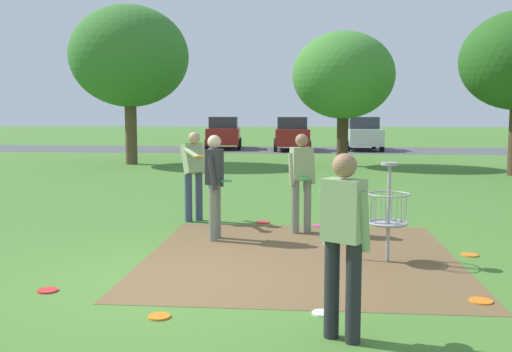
{
  "coord_description": "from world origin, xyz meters",
  "views": [
    {
      "loc": [
        1.66,
        -6.84,
        2.06
      ],
      "look_at": [
        0.78,
        2.82,
        1.0
      ],
      "focal_mm": 40.49,
      "sensor_mm": 36.0,
      "label": 1
    }
  ],
  "objects_px": {
    "frisbee_scattered_a": "(470,255)",
    "player_foreground_watching": "(301,177)",
    "disc_golf_basket": "(384,208)",
    "player_waiting_left": "(215,181)",
    "frisbee_far_right": "(322,313)",
    "frisbee_near_basket": "(320,226)",
    "parked_car_center_left": "(292,134)",
    "frisbee_mid_grass": "(48,290)",
    "player_waiting_right": "(344,236)",
    "frisbee_far_left": "(159,316)",
    "frisbee_scattered_b": "(481,301)",
    "tree_mid_left": "(343,76)",
    "parked_car_center_right": "(362,133)",
    "player_throwing": "(194,170)",
    "frisbee_by_tee": "(263,222)",
    "tree_near_right": "(129,57)",
    "parked_car_leftmost": "(224,133)"
  },
  "relations": [
    {
      "from": "player_waiting_left",
      "to": "tree_near_right",
      "type": "distance_m",
      "value": 15.01
    },
    {
      "from": "player_foreground_watching",
      "to": "player_waiting_right",
      "type": "xyz_separation_m",
      "value": [
        0.44,
        -4.7,
        0.0
      ]
    },
    {
      "from": "frisbee_scattered_b",
      "to": "parked_car_leftmost",
      "type": "height_order",
      "value": "parked_car_leftmost"
    },
    {
      "from": "player_throwing",
      "to": "parked_car_center_right",
      "type": "bearing_deg",
      "value": 76.84
    },
    {
      "from": "frisbee_scattered_a",
      "to": "tree_mid_left",
      "type": "bearing_deg",
      "value": 94.2
    },
    {
      "from": "player_waiting_left",
      "to": "frisbee_scattered_b",
      "type": "relative_size",
      "value": 6.78
    },
    {
      "from": "disc_golf_basket",
      "to": "frisbee_far_left",
      "type": "height_order",
      "value": "disc_golf_basket"
    },
    {
      "from": "player_foreground_watching",
      "to": "player_throwing",
      "type": "xyz_separation_m",
      "value": [
        -2.05,
        0.89,
        0.02
      ]
    },
    {
      "from": "frisbee_scattered_a",
      "to": "player_waiting_right",
      "type": "bearing_deg",
      "value": -121.41
    },
    {
      "from": "frisbee_far_left",
      "to": "parked_car_center_right",
      "type": "distance_m",
      "value": 27.46
    },
    {
      "from": "frisbee_mid_grass",
      "to": "parked_car_center_right",
      "type": "relative_size",
      "value": 0.05
    },
    {
      "from": "frisbee_far_left",
      "to": "frisbee_scattered_b",
      "type": "distance_m",
      "value": 3.48
    },
    {
      "from": "player_foreground_watching",
      "to": "player_waiting_left",
      "type": "distance_m",
      "value": 1.54
    },
    {
      "from": "frisbee_scattered_a",
      "to": "player_foreground_watching",
      "type": "bearing_deg",
      "value": 150.86
    },
    {
      "from": "player_waiting_right",
      "to": "frisbee_mid_grass",
      "type": "distance_m",
      "value": 3.64
    },
    {
      "from": "disc_golf_basket",
      "to": "player_throwing",
      "type": "bearing_deg",
      "value": 139.9
    },
    {
      "from": "player_waiting_left",
      "to": "frisbee_far_right",
      "type": "xyz_separation_m",
      "value": [
        1.66,
        -3.38,
        -0.96
      ]
    },
    {
      "from": "frisbee_mid_grass",
      "to": "frisbee_scattered_b",
      "type": "distance_m",
      "value": 4.91
    },
    {
      "from": "parked_car_center_right",
      "to": "parked_car_center_left",
      "type": "bearing_deg",
      "value": -171.41
    },
    {
      "from": "parked_car_leftmost",
      "to": "frisbee_scattered_a",
      "type": "bearing_deg",
      "value": -73.6
    },
    {
      "from": "frisbee_far_left",
      "to": "frisbee_near_basket",
      "type": "bearing_deg",
      "value": 70.74
    },
    {
      "from": "player_waiting_left",
      "to": "parked_car_center_right",
      "type": "height_order",
      "value": "parked_car_center_right"
    },
    {
      "from": "disc_golf_basket",
      "to": "tree_mid_left",
      "type": "xyz_separation_m",
      "value": [
        0.26,
        14.62,
        2.73
      ]
    },
    {
      "from": "player_waiting_right",
      "to": "frisbee_mid_grass",
      "type": "xyz_separation_m",
      "value": [
        -3.33,
        1.14,
        -0.96
      ]
    },
    {
      "from": "player_waiting_right",
      "to": "frisbee_far_right",
      "type": "height_order",
      "value": "player_waiting_right"
    },
    {
      "from": "player_waiting_left",
      "to": "parked_car_center_left",
      "type": "relative_size",
      "value": 0.4
    },
    {
      "from": "parked_car_center_left",
      "to": "parked_car_center_right",
      "type": "xyz_separation_m",
      "value": [
        3.89,
        0.59,
        0.0
      ]
    },
    {
      "from": "tree_near_right",
      "to": "frisbee_mid_grass",
      "type": "bearing_deg",
      "value": -75.93
    },
    {
      "from": "tree_near_right",
      "to": "parked_car_leftmost",
      "type": "height_order",
      "value": "tree_near_right"
    },
    {
      "from": "disc_golf_basket",
      "to": "player_waiting_left",
      "type": "xyz_separation_m",
      "value": [
        -2.56,
        1.17,
        0.21
      ]
    },
    {
      "from": "parked_car_leftmost",
      "to": "frisbee_near_basket",
      "type": "bearing_deg",
      "value": -77.25
    },
    {
      "from": "player_foreground_watching",
      "to": "parked_car_center_left",
      "type": "distance_m",
      "value": 22.22
    },
    {
      "from": "disc_golf_basket",
      "to": "tree_near_right",
      "type": "xyz_separation_m",
      "value": [
        -8.17,
        14.69,
        3.52
      ]
    },
    {
      "from": "disc_golf_basket",
      "to": "frisbee_far_left",
      "type": "bearing_deg",
      "value": -135.89
    },
    {
      "from": "parked_car_center_right",
      "to": "frisbee_scattered_a",
      "type": "bearing_deg",
      "value": -91.44
    },
    {
      "from": "frisbee_far_left",
      "to": "player_foreground_watching",
      "type": "bearing_deg",
      "value": 72.17
    },
    {
      "from": "player_waiting_right",
      "to": "frisbee_far_right",
      "type": "bearing_deg",
      "value": 103.9
    },
    {
      "from": "disc_golf_basket",
      "to": "frisbee_near_basket",
      "type": "bearing_deg",
      "value": 108.68
    },
    {
      "from": "frisbee_scattered_a",
      "to": "parked_car_center_left",
      "type": "distance_m",
      "value": 23.83
    },
    {
      "from": "frisbee_by_tee",
      "to": "frisbee_mid_grass",
      "type": "relative_size",
      "value": 1.11
    },
    {
      "from": "player_waiting_left",
      "to": "frisbee_scattered_b",
      "type": "bearing_deg",
      "value": -39.81
    },
    {
      "from": "player_foreground_watching",
      "to": "frisbee_by_tee",
      "type": "xyz_separation_m",
      "value": [
        -0.73,
        0.86,
        -0.96
      ]
    },
    {
      "from": "frisbee_near_basket",
      "to": "tree_near_right",
      "type": "distance_m",
      "value": 14.9
    },
    {
      "from": "frisbee_far_right",
      "to": "frisbee_scattered_b",
      "type": "bearing_deg",
      "value": 17.21
    },
    {
      "from": "player_foreground_watching",
      "to": "player_throwing",
      "type": "height_order",
      "value": "same"
    },
    {
      "from": "frisbee_near_basket",
      "to": "frisbee_mid_grass",
      "type": "relative_size",
      "value": 1.1
    },
    {
      "from": "tree_mid_left",
      "to": "frisbee_mid_grass",
      "type": "bearing_deg",
      "value": -104.78
    },
    {
      "from": "frisbee_scattered_b",
      "to": "tree_mid_left",
      "type": "distance_m",
      "value": 16.67
    },
    {
      "from": "player_waiting_right",
      "to": "frisbee_far_left",
      "type": "bearing_deg",
      "value": 167.08
    },
    {
      "from": "frisbee_far_right",
      "to": "frisbee_mid_grass",
      "type": "bearing_deg",
      "value": 171.47
    }
  ]
}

